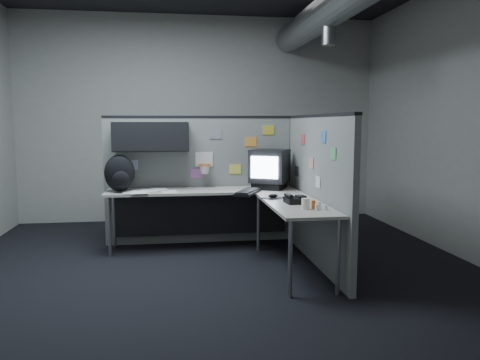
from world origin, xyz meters
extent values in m
cube|color=black|center=(0.00, 0.00, -0.01)|extent=(5.60, 5.60, 0.01)
cube|color=#9E9E99|center=(0.00, 2.80, 1.60)|extent=(5.60, 0.01, 3.20)
cube|color=#9E9E99|center=(0.00, -2.80, 1.60)|extent=(5.60, 0.01, 3.20)
cube|color=#9E9E99|center=(2.80, 0.00, 1.60)|extent=(0.01, 5.60, 3.20)
cylinder|color=slate|center=(1.40, 0.80, 2.60)|extent=(0.16, 0.16, 0.30)
cube|color=slate|center=(-0.08, 1.30, 0.80)|extent=(2.43, 0.06, 1.60)
cube|color=black|center=(-0.08, 1.30, 1.61)|extent=(2.43, 0.07, 0.03)
cube|color=black|center=(1.10, 1.30, 0.80)|extent=(0.07, 0.07, 1.60)
cube|color=black|center=(-0.70, 1.10, 1.38)|extent=(0.90, 0.35, 0.35)
cube|color=black|center=(-0.70, 0.93, 1.38)|extent=(0.90, 0.02, 0.33)
cube|color=silver|center=(-0.05, 1.26, 1.08)|extent=(0.22, 0.02, 0.18)
torus|color=#D85914|center=(-0.05, 1.17, 1.02)|extent=(0.16, 0.16, 0.01)
cone|color=white|center=(-0.05, 1.17, 0.96)|extent=(0.14, 0.14, 0.11)
cube|color=silver|center=(-0.95, 1.26, 1.02)|extent=(0.15, 0.01, 0.12)
cube|color=gray|center=(0.10, 1.26, 1.40)|extent=(0.15, 0.01, 0.12)
cube|color=#E5D84C|center=(0.35, 1.26, 0.95)|extent=(0.15, 0.01, 0.12)
cube|color=orange|center=(0.55, 1.26, 1.30)|extent=(0.15, 0.01, 0.12)
cube|color=gold|center=(0.78, 1.26, 1.45)|extent=(0.15, 0.01, 0.12)
cube|color=#B266B2|center=(-0.15, 1.26, 0.90)|extent=(0.15, 0.01, 0.12)
cube|color=slate|center=(1.10, 0.22, 0.80)|extent=(0.06, 2.23, 1.60)
cube|color=black|center=(1.10, 0.22, 1.61)|extent=(0.07, 2.23, 0.03)
cube|color=#CC4C4C|center=(1.06, 0.65, 1.35)|extent=(0.01, 0.15, 0.12)
cube|color=#D87F7F|center=(1.06, 0.30, 1.10)|extent=(0.01, 0.15, 0.12)
cube|color=#337FCC|center=(1.06, -0.10, 1.40)|extent=(0.01, 0.15, 0.12)
cube|color=#26262D|center=(1.06, 0.90, 0.95)|extent=(0.01, 0.15, 0.12)
cube|color=#4CB266|center=(1.06, -0.40, 1.25)|extent=(0.01, 0.15, 0.12)
cube|color=silver|center=(1.06, 0.05, 0.92)|extent=(0.01, 0.15, 0.12)
cube|color=#AAA69A|center=(-0.10, 0.98, 0.71)|extent=(2.30, 0.56, 0.03)
cube|color=#AAA69A|center=(0.78, -0.07, 0.71)|extent=(0.56, 1.55, 0.03)
cube|color=black|center=(-0.10, 1.20, 0.40)|extent=(2.18, 0.02, 0.55)
cylinder|color=gray|center=(-1.18, 0.76, 0.35)|extent=(0.04, 0.04, 0.70)
cylinder|color=gray|center=(-1.18, 1.20, 0.35)|extent=(0.04, 0.04, 0.70)
cylinder|color=gray|center=(0.56, 0.76, 0.35)|extent=(0.04, 0.04, 0.70)
cylinder|color=gray|center=(0.56, -0.78, 0.35)|extent=(0.04, 0.04, 0.70)
cylinder|color=gray|center=(1.00, -0.78, 0.35)|extent=(0.04, 0.04, 0.70)
cube|color=black|center=(0.74, 0.97, 0.77)|extent=(0.50, 0.52, 0.08)
cube|color=black|center=(0.74, 0.97, 1.01)|extent=(0.57, 0.57, 0.40)
cube|color=#D1E3F9|center=(0.63, 0.77, 1.01)|extent=(0.30, 0.17, 0.26)
cube|color=black|center=(0.40, 0.57, 0.75)|extent=(0.38, 0.53, 0.03)
cube|color=black|center=(0.40, 0.57, 0.77)|extent=(0.34, 0.48, 0.01)
cube|color=black|center=(0.62, 0.22, 0.73)|extent=(0.28, 0.27, 0.01)
ellipsoid|color=black|center=(0.62, 0.22, 0.76)|extent=(0.12, 0.09, 0.04)
cube|color=black|center=(0.78, -0.12, 0.76)|extent=(0.21, 0.22, 0.06)
cylinder|color=black|center=(0.71, -0.11, 0.81)|extent=(0.06, 0.19, 0.04)
cube|color=black|center=(0.83, -0.12, 0.80)|extent=(0.09, 0.12, 0.02)
cylinder|color=silver|center=(0.91, -0.48, 0.76)|extent=(0.05, 0.05, 0.07)
cylinder|color=silver|center=(0.87, -0.54, 0.76)|extent=(0.05, 0.05, 0.06)
cylinder|color=silver|center=(0.96, -0.53, 0.75)|extent=(0.04, 0.04, 0.05)
cylinder|color=#D85914|center=(0.87, -0.44, 0.77)|extent=(0.05, 0.05, 0.08)
cylinder|color=white|center=(0.78, -0.47, 0.78)|extent=(0.09, 0.09, 0.10)
cube|color=white|center=(-0.50, 0.87, 0.73)|extent=(0.22, 0.29, 0.00)
cube|color=white|center=(-0.73, 0.97, 0.73)|extent=(0.22, 0.29, 0.00)
cube|color=white|center=(-0.94, 0.85, 0.74)|extent=(0.22, 0.29, 0.00)
cube|color=white|center=(-0.61, 1.03, 0.74)|extent=(0.22, 0.29, 0.00)
cube|color=white|center=(-0.84, 0.79, 0.74)|extent=(0.22, 0.29, 0.00)
ellipsoid|color=black|center=(-1.07, 0.97, 0.95)|extent=(0.39, 0.31, 0.44)
ellipsoid|color=black|center=(-1.04, 0.83, 0.89)|extent=(0.21, 0.14, 0.20)
camera|label=1|loc=(-0.45, -4.67, 1.53)|focal=35.00mm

